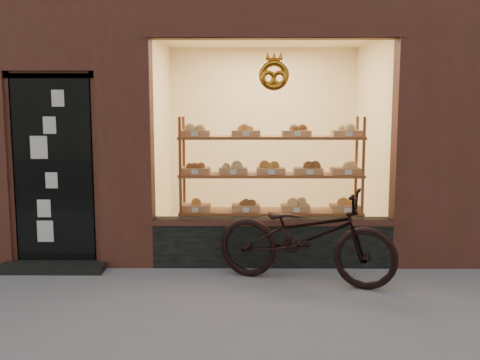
{
  "coord_description": "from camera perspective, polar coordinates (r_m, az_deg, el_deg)",
  "views": [
    {
      "loc": [
        0.13,
        -3.85,
        1.77
      ],
      "look_at": [
        0.08,
        2.0,
        1.01
      ],
      "focal_mm": 40.0,
      "sensor_mm": 36.0,
      "label": 1
    }
  ],
  "objects": [
    {
      "name": "display_shelf",
      "position": [
        6.47,
        3.28,
        -0.62
      ],
      "size": [
        2.2,
        0.45,
        1.7
      ],
      "color": "brown",
      "rests_on": "ground"
    },
    {
      "name": "ground",
      "position": [
        4.24,
        -1.38,
        -17.26
      ],
      "size": [
        90.0,
        90.0,
        0.0
      ],
      "primitive_type": "plane",
      "color": "slate"
    },
    {
      "name": "bicycle",
      "position": [
        5.56,
        6.97,
        -5.94
      ],
      "size": [
        1.98,
        1.24,
        0.98
      ],
      "primitive_type": "imported",
      "rotation": [
        0.0,
        0.0,
        1.23
      ],
      "color": "black",
      "rests_on": "ground"
    }
  ]
}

